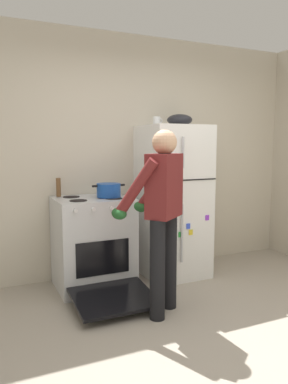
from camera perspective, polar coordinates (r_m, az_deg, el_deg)
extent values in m
plane|color=#9E9384|center=(3.03, 12.81, -22.09)|extent=(8.00, 8.00, 0.00)
cube|color=beige|center=(4.35, -2.48, 5.58)|extent=(6.00, 0.10, 2.70)
cube|color=white|center=(4.22, 4.38, -1.41)|extent=(0.68, 0.68, 1.68)
cube|color=black|center=(3.89, 6.86, 1.84)|extent=(0.67, 0.01, 0.01)
cylinder|color=#B7B7BC|center=(3.92, 5.83, -6.35)|extent=(0.02, 0.02, 0.61)
cylinder|color=#B7B7BC|center=(3.81, 5.99, 6.05)|extent=(0.02, 0.02, 0.32)
cube|color=blue|center=(3.96, 6.79, -5.21)|extent=(0.04, 0.01, 0.06)
cube|color=yellow|center=(4.00, 7.17, -6.13)|extent=(0.04, 0.01, 0.06)
cube|color=green|center=(3.94, 5.60, -6.48)|extent=(0.04, 0.01, 0.06)
cube|color=purple|center=(4.07, 9.64, -3.89)|extent=(0.04, 0.01, 0.06)
cube|color=silver|center=(3.94, -7.79, -7.65)|extent=(0.76, 0.64, 0.94)
cube|color=black|center=(3.66, -6.29, -9.99)|extent=(0.53, 0.01, 0.34)
cylinder|color=black|center=(3.66, -10.00, -1.30)|extent=(0.17, 0.17, 0.01)
cylinder|color=black|center=(3.77, -4.62, -0.98)|extent=(0.17, 0.17, 0.01)
cylinder|color=black|center=(3.94, -11.06, -0.73)|extent=(0.17, 0.17, 0.01)
cylinder|color=black|center=(4.04, -6.02, -0.45)|extent=(0.17, 0.17, 0.01)
cylinder|color=silver|center=(3.47, -10.43, -2.83)|extent=(0.04, 0.03, 0.04)
cylinder|color=silver|center=(3.51, -7.73, -2.65)|extent=(0.04, 0.03, 0.04)
cylinder|color=silver|center=(3.57, -4.96, -2.46)|extent=(0.04, 0.03, 0.04)
cylinder|color=silver|center=(3.63, -2.43, -2.28)|extent=(0.04, 0.03, 0.04)
cube|color=black|center=(3.50, -4.65, -15.77)|extent=(0.72, 0.60, 0.09)
cylinder|color=black|center=(3.20, 2.06, -11.83)|extent=(0.13, 0.13, 0.86)
cylinder|color=black|center=(3.42, 3.92, -10.54)|extent=(0.13, 0.13, 0.86)
cube|color=maroon|center=(3.16, 3.11, 0.98)|extent=(0.41, 0.38, 0.54)
sphere|color=tan|center=(3.14, 3.16, 7.60)|extent=(0.21, 0.21, 0.21)
sphere|color=#4A4A4A|center=(3.14, 3.15, 6.93)|extent=(0.15, 0.15, 0.15)
cylinder|color=maroon|center=(3.05, -1.22, 0.63)|extent=(0.32, 0.37, 0.51)
cylinder|color=maroon|center=(3.41, 1.95, 1.31)|extent=(0.32, 0.37, 0.51)
ellipsoid|color=#1E5123|center=(3.17, -3.82, -3.31)|extent=(0.12, 0.18, 0.10)
ellipsoid|color=#1E5123|center=(3.51, -0.49, -2.25)|extent=(0.12, 0.18, 0.10)
cylinder|color=#19479E|center=(3.84, -5.43, 0.26)|extent=(0.25, 0.25, 0.14)
cube|color=black|center=(3.79, -7.55, 0.89)|extent=(0.05, 0.03, 0.02)
cube|color=black|center=(3.88, -3.37, 1.09)|extent=(0.05, 0.03, 0.02)
cylinder|color=silver|center=(4.14, 1.93, 10.80)|extent=(0.08, 0.08, 0.10)
torus|color=silver|center=(4.16, 2.49, 10.84)|extent=(0.06, 0.01, 0.06)
cylinder|color=brown|center=(3.95, -12.94, 0.70)|extent=(0.05, 0.05, 0.19)
ellipsoid|color=black|center=(4.22, 5.46, 10.91)|extent=(0.28, 0.28, 0.13)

